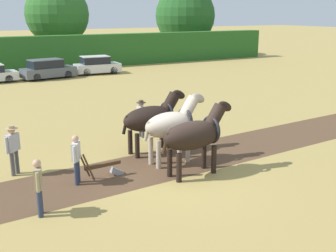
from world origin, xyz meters
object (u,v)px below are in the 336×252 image
Objects in this scene: farmer_at_plow at (76,156)px; farmer_beside_team at (141,116)px; tree_center_left at (57,14)px; draft_horse_lead_right at (172,124)px; farmer_onlooker_right at (13,146)px; tree_center at (185,16)px; draft_horse_trail_left at (152,118)px; farmer_onlooker_left at (38,184)px; parked_car_center_left at (48,69)px; parked_car_center at (97,65)px; draft_horse_lead_left at (195,135)px; plow at (106,168)px.

farmer_beside_team is (4.10, 3.72, 0.02)m from farmer_at_plow.
tree_center_left is 33.75m from draft_horse_lead_right.
farmer_beside_team is at bearing 79.08° from draft_horse_lead_right.
farmer_at_plow is 2.42m from farmer_onlooker_right.
tree_center is 42.33m from farmer_at_plow.
tree_center is 2.94× the size of draft_horse_trail_left.
farmer_beside_team is (0.43, 3.47, -0.49)m from draft_horse_lead_right.
farmer_beside_team is at bearing 70.42° from farmer_at_plow.
farmer_onlooker_right is at bearing -129.46° from tree_center.
farmer_onlooker_left is at bearing -151.24° from draft_horse_trail_left.
parked_car_center_left is 1.14× the size of parked_car_center.
tree_center reaches higher than draft_horse_trail_left.
farmer_onlooker_left is at bearing -178.49° from draft_horse_lead_left.
farmer_at_plow reaches higher than parked_car_center.
farmer_at_plow is 0.41× the size of parked_car_center.
draft_horse_lead_left is (-4.88, -34.57, -3.69)m from tree_center_left.
farmer_onlooker_right is (-1.61, 1.81, 0.08)m from farmer_at_plow.
parked_car_center is (5.39, 24.41, -0.65)m from draft_horse_lead_left.
draft_horse_lead_right reaches higher than draft_horse_trail_left.
draft_horse_lead_left reaches higher than farmer_at_plow.
draft_horse_lead_left reaches higher than plow.
draft_horse_trail_left is at bearing -102.02° from parked_car_center.
draft_horse_lead_left is 0.64× the size of parked_car_center_left.
draft_horse_lead_right is (-0.09, 1.39, 0.04)m from draft_horse_lead_left.
farmer_at_plow is 1.01× the size of farmer_onlooker_left.
draft_horse_lead_left reaches higher than farmer_beside_team.
draft_horse_lead_right is 5.57m from farmer_onlooker_left.
farmer_beside_team is (3.08, 3.65, 0.65)m from plow.
tree_center_left is 33.49m from farmer_onlooker_right.
tree_center reaches higher than parked_car_center_left.
draft_horse_lead_left is 23.82m from parked_car_center_left.
draft_horse_trail_left is at bearing -123.38° from tree_center.
draft_horse_lead_left is 1.69× the size of farmer_onlooker_right.
farmer_onlooker_left is 0.40× the size of parked_car_center.
plow is 0.39× the size of parked_car_center.
tree_center_left is 12.28m from parked_car_center_left.
farmer_beside_team is at bearing 82.17° from draft_horse_lead_left.
farmer_at_plow is 5.53m from farmer_beside_team.
farmer_onlooker_right is at bearing 147.39° from draft_horse_lead_left.
draft_horse_lead_right is at bearing -101.81° from farmer_beside_team.
farmer_onlooker_right is (-5.71, -1.92, 0.06)m from farmer_beside_team.
farmer_at_plow is (-8.63, -33.43, -4.16)m from tree_center_left.
plow is at bearing -108.65° from parked_car_center_left.
draft_horse_trail_left reaches higher than farmer_beside_team.
parked_car_center is at bearing 70.79° from farmer_beside_team.
farmer_beside_team is 0.41× the size of parked_car_center.
tree_center is 41.89m from farmer_onlooker_right.
parked_car_center reaches higher than plow.
draft_horse_trail_left is at bearing 52.82° from farmer_at_plow.
draft_horse_trail_left is (-0.10, 1.39, -0.06)m from draft_horse_lead_right.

